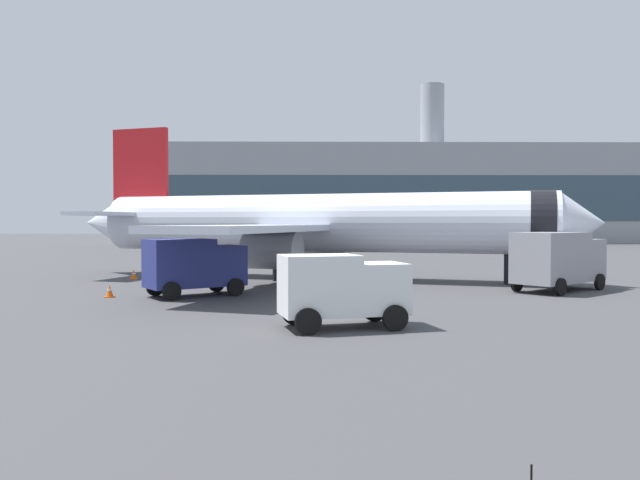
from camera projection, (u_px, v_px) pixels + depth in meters
airplane_at_gate at (314, 223)px, 40.92m from camera, size 34.88×31.87×10.50m
service_truck at (194, 264)px, 31.23m from camera, size 5.22×4.47×2.90m
fuel_truck at (558, 258)px, 33.63m from camera, size 6.16×5.66×3.20m
cargo_van at (342, 287)px, 21.82m from camera, size 4.75×3.21×2.60m
safety_cone_near at (110, 291)px, 30.79m from camera, size 0.44×0.44×0.63m
safety_cone_mid at (134, 274)px, 40.70m from camera, size 0.44×0.44×0.62m
terminal_building at (398, 195)px, 116.39m from camera, size 96.42×20.36×29.51m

